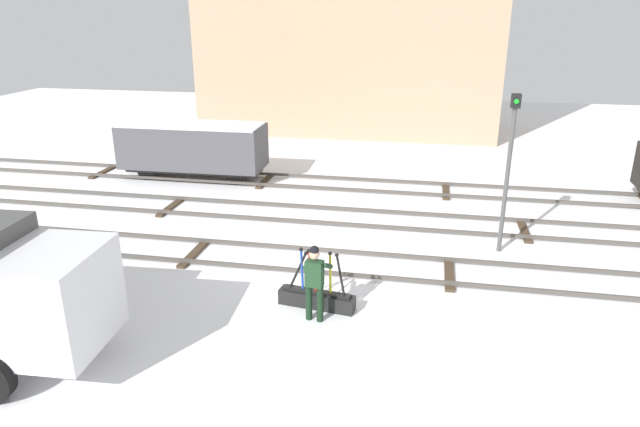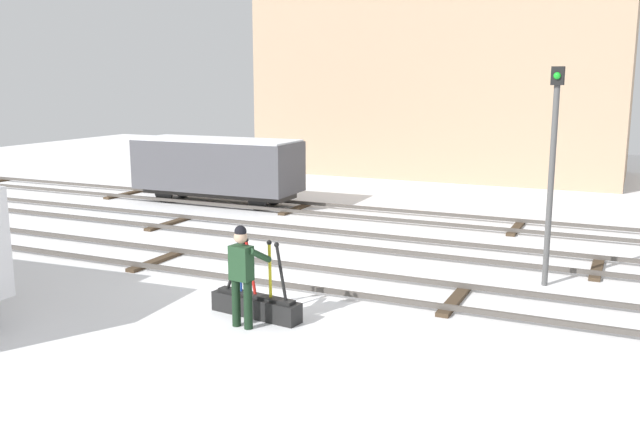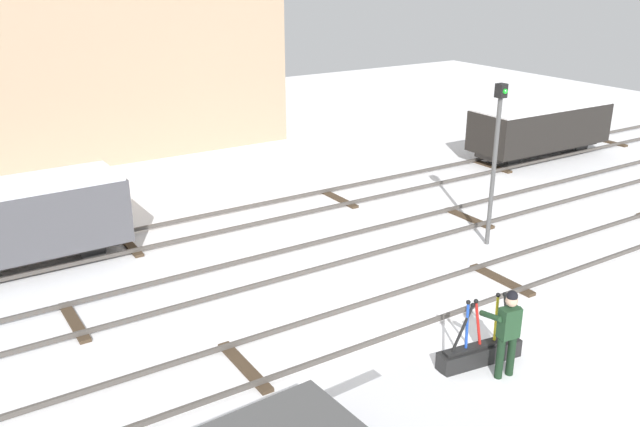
{
  "view_description": "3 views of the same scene",
  "coord_description": "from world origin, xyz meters",
  "views": [
    {
      "loc": [
        2.77,
        -13.88,
        6.63
      ],
      "look_at": [
        -0.15,
        1.22,
        1.02
      ],
      "focal_mm": 32.21,
      "sensor_mm": 36.0,
      "label": 1
    },
    {
      "loc": [
        6.47,
        -12.6,
        4.21
      ],
      "look_at": [
        0.38,
        0.63,
        1.37
      ],
      "focal_mm": 38.8,
      "sensor_mm": 36.0,
      "label": 2
    },
    {
      "loc": [
        -8.29,
        -10.18,
        7.38
      ],
      "look_at": [
        0.05,
        2.88,
        1.58
      ],
      "focal_mm": 37.83,
      "sensor_mm": 36.0,
      "label": 3
    }
  ],
  "objects": [
    {
      "name": "ground_plane",
      "position": [
        0.0,
        0.0,
        0.0
      ],
      "size": [
        60.0,
        60.0,
        0.0
      ],
      "primitive_type": "plane",
      "color": "white"
    },
    {
      "name": "track_main_line",
      "position": [
        0.0,
        0.0,
        0.11
      ],
      "size": [
        44.0,
        1.94,
        0.18
      ],
      "color": "#4C4742",
      "rests_on": "ground_plane"
    },
    {
      "name": "track_siding_near",
      "position": [
        0.0,
        3.55,
        0.11
      ],
      "size": [
        44.0,
        1.94,
        0.18
      ],
      "color": "#4C4742",
      "rests_on": "ground_plane"
    },
    {
      "name": "track_siding_far",
      "position": [
        0.0,
        7.16,
        0.11
      ],
      "size": [
        44.0,
        1.94,
        0.18
      ],
      "color": "#4C4742",
      "rests_on": "ground_plane"
    },
    {
      "name": "switch_lever_frame",
      "position": [
        0.45,
        -2.28,
        0.25
      ],
      "size": [
        1.83,
        0.61,
        1.45
      ],
      "rotation": [
        0.0,
        0.0,
        -0.14
      ],
      "color": "black",
      "rests_on": "ground_plane"
    },
    {
      "name": "rail_worker",
      "position": [
        0.52,
        -2.84,
        1.02
      ],
      "size": [
        0.6,
        0.74,
        1.8
      ],
      "rotation": [
        0.0,
        0.0,
        -0.14
      ],
      "color": "black",
      "rests_on": "ground_plane"
    },
    {
      "name": "signal_post",
      "position": [
        4.94,
        1.88,
        2.68
      ],
      "size": [
        0.24,
        0.32,
        4.45
      ],
      "color": "#4C4C4C",
      "rests_on": "ground_plane"
    },
    {
      "name": "freight_car_mid_siding",
      "position": [
        -6.46,
        7.16,
        1.29
      ],
      "size": [
        5.72,
        2.14,
        2.22
      ],
      "rotation": [
        0.0,
        0.0,
        0.02
      ],
      "color": "#2D2B28",
      "rests_on": "ground_plane"
    },
    {
      "name": "freight_car_near_switch",
      "position": [
        13.14,
        7.16,
        1.22
      ],
      "size": [
        6.02,
        2.17,
        2.09
      ],
      "rotation": [
        0.0,
        0.0,
        -0.02
      ],
      "color": "#2D2B28",
      "rests_on": "ground_plane"
    }
  ]
}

